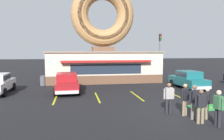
# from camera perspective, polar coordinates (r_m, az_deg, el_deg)

# --- Properties ---
(ground_plane) EXTENTS (160.00, 160.00, 0.00)m
(ground_plane) POSITION_cam_1_polar(r_m,az_deg,el_deg) (12.69, 18.70, -10.83)
(ground_plane) COLOR black
(donut_shop_building) EXTENTS (12.30, 6.75, 10.96)m
(donut_shop_building) POSITION_cam_1_polar(r_m,az_deg,el_deg) (24.87, -2.39, 5.83)
(donut_shop_building) COLOR brown
(donut_shop_building) RESTS_ON ground
(mini_donut_near_left) EXTENTS (0.13, 0.13, 0.04)m
(mini_donut_near_left) POSITION_cam_1_polar(r_m,az_deg,el_deg) (14.98, 26.66, -8.48)
(mini_donut_near_left) COLOR brown
(mini_donut_near_left) RESTS_ON putting_mat
(mini_donut_near_right) EXTENTS (0.13, 0.13, 0.04)m
(mini_donut_near_right) POSITION_cam_1_polar(r_m,az_deg,el_deg) (14.68, 21.44, -8.56)
(mini_donut_near_right) COLOR #A5724C
(mini_donut_near_right) RESTS_ON putting_mat
(mini_donut_mid_left) EXTENTS (0.13, 0.13, 0.04)m
(mini_donut_mid_left) POSITION_cam_1_polar(r_m,az_deg,el_deg) (14.56, 20.05, -8.63)
(mini_donut_mid_left) COLOR #D17F47
(mini_donut_mid_left) RESTS_ON putting_mat
(mini_donut_mid_centre) EXTENTS (0.13, 0.13, 0.04)m
(mini_donut_mid_centre) POSITION_cam_1_polar(r_m,az_deg,el_deg) (14.36, 23.07, -8.92)
(mini_donut_mid_centre) COLOR #A5724C
(mini_donut_mid_centre) RESTS_ON putting_mat
(mini_donut_mid_right) EXTENTS (0.13, 0.13, 0.04)m
(mini_donut_mid_right) POSITION_cam_1_polar(r_m,az_deg,el_deg) (14.38, 24.45, -8.95)
(mini_donut_mid_right) COLOR #D17F47
(mini_donut_mid_right) RESTS_ON putting_mat
(mini_donut_far_left) EXTENTS (0.13, 0.13, 0.04)m
(mini_donut_far_left) POSITION_cam_1_polar(r_m,az_deg,el_deg) (14.55, 27.14, -8.89)
(mini_donut_far_left) COLOR brown
(mini_donut_far_left) RESTS_ON putting_mat
(mini_donut_far_centre) EXTENTS (0.13, 0.13, 0.04)m
(mini_donut_far_centre) POSITION_cam_1_polar(r_m,az_deg,el_deg) (14.44, 21.53, -8.79)
(mini_donut_far_centre) COLOR brown
(mini_donut_far_centre) RESTS_ON putting_mat
(golf_ball) EXTENTS (0.04, 0.04, 0.04)m
(golf_ball) POSITION_cam_1_polar(r_m,az_deg,el_deg) (14.41, 25.09, -8.93)
(golf_ball) COLOR white
(golf_ball) RESTS_ON putting_mat
(car_teal) EXTENTS (2.01, 4.58, 1.60)m
(car_teal) POSITION_cam_1_polar(r_m,az_deg,el_deg) (20.88, 19.27, -2.20)
(car_teal) COLOR #196066
(car_teal) RESTS_ON ground
(car_red) EXTENTS (2.14, 4.64, 1.60)m
(car_red) POSITION_cam_1_polar(r_m,az_deg,el_deg) (18.22, -11.75, -3.06)
(car_red) COLOR maroon
(car_red) RESTS_ON ground
(pedestrian_blue_sweater_man) EXTENTS (0.27, 0.59, 1.67)m
(pedestrian_blue_sweater_man) POSITION_cam_1_polar(r_m,az_deg,el_deg) (10.98, 26.01, -8.59)
(pedestrian_blue_sweater_man) COLOR #232328
(pedestrian_blue_sweater_man) RESTS_ON ground
(pedestrian_hooded_kid) EXTENTS (0.59, 0.27, 1.62)m
(pedestrian_hooded_kid) POSITION_cam_1_polar(r_m,az_deg,el_deg) (11.12, 22.18, -8.44)
(pedestrian_hooded_kid) COLOR #7F7056
(pedestrian_hooded_kid) RESTS_ON ground
(pedestrian_leather_jacket_man) EXTENTS (0.59, 0.27, 1.69)m
(pedestrian_leather_jacket_man) POSITION_cam_1_polar(r_m,az_deg,el_deg) (12.25, 14.64, -6.79)
(pedestrian_leather_jacket_man) COLOR #232328
(pedestrian_leather_jacket_man) RESTS_ON ground
(pedestrian_clipboard_woman) EXTENTS (0.53, 0.40, 1.69)m
(pedestrian_clipboard_woman) POSITION_cam_1_polar(r_m,az_deg,el_deg) (12.18, 18.53, -6.94)
(pedestrian_clipboard_woman) COLOR #7F7056
(pedestrian_clipboard_woman) RESTS_ON ground
(pedestrian_beanie_man) EXTENTS (0.43, 0.47, 1.59)m
(pedestrian_beanie_man) POSITION_cam_1_polar(r_m,az_deg,el_deg) (12.03, 23.55, -7.58)
(pedestrian_beanie_man) COLOR #7F7056
(pedestrian_beanie_man) RESTS_ON ground
(pedestrian_crossing_woman) EXTENTS (0.59, 0.28, 1.73)m
(pedestrian_crossing_woman) POSITION_cam_1_polar(r_m,az_deg,el_deg) (11.68, 20.71, -7.39)
(pedestrian_crossing_woman) COLOR slate
(pedestrian_crossing_woman) RESTS_ON ground
(trash_bin) EXTENTS (0.57, 0.57, 0.97)m
(trash_bin) POSITION_cam_1_polar(r_m,az_deg,el_deg) (22.47, -17.59, -2.61)
(trash_bin) COLOR #51565B
(trash_bin) RESTS_ON ground
(traffic_light_pole) EXTENTS (0.28, 0.47, 5.80)m
(traffic_light_pole) POSITION_cam_1_polar(r_m,az_deg,el_deg) (30.93, 12.35, 5.52)
(traffic_light_pole) COLOR #595B60
(traffic_light_pole) RESTS_ON ground
(parking_stripe_far_left) EXTENTS (0.12, 3.60, 0.01)m
(parking_stripe_far_left) POSITION_cam_1_polar(r_m,az_deg,el_deg) (16.17, -14.56, -7.28)
(parking_stripe_far_left) COLOR yellow
(parking_stripe_far_left) RESTS_ON ground
(parking_stripe_left) EXTENTS (0.12, 3.60, 0.01)m
(parking_stripe_left) POSITION_cam_1_polar(r_m,az_deg,el_deg) (16.18, -3.84, -7.12)
(parking_stripe_left) COLOR yellow
(parking_stripe_left) RESTS_ON ground
(parking_stripe_mid_left) EXTENTS (0.12, 3.60, 0.01)m
(parking_stripe_mid_left) POSITION_cam_1_polar(r_m,az_deg,el_deg) (16.73, 6.52, -6.73)
(parking_stripe_mid_left) COLOR yellow
(parking_stripe_mid_left) RESTS_ON ground
(parking_stripe_centre) EXTENTS (0.12, 3.60, 0.01)m
(parking_stripe_centre) POSITION_cam_1_polar(r_m,az_deg,el_deg) (17.78, 15.91, -6.19)
(parking_stripe_centre) COLOR yellow
(parking_stripe_centre) RESTS_ON ground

